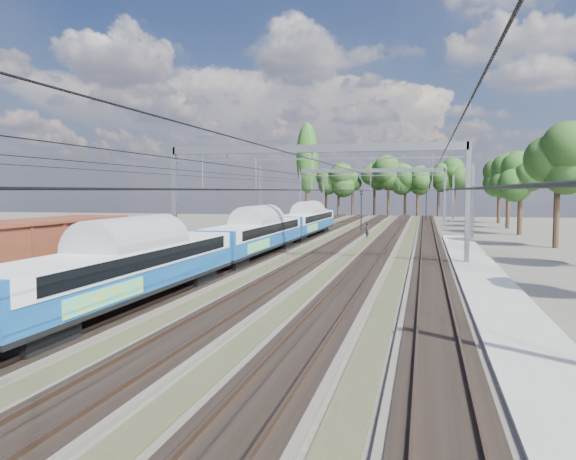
% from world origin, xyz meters
% --- Properties ---
extents(ground, '(220.00, 220.00, 0.00)m').
position_xyz_m(ground, '(0.00, 0.00, 0.00)').
color(ground, '#47423A').
rests_on(ground, ground).
extents(track_bed, '(21.00, 130.00, 0.34)m').
position_xyz_m(track_bed, '(-0.00, 45.00, 0.10)').
color(track_bed, '#47423A').
rests_on(track_bed, ground).
extents(platform, '(3.00, 70.00, 0.30)m').
position_xyz_m(platform, '(12.00, 20.00, 0.15)').
color(platform, gray).
rests_on(platform, ground).
extents(catenary, '(25.65, 130.00, 9.00)m').
position_xyz_m(catenary, '(0.33, 52.69, 6.40)').
color(catenary, gray).
rests_on(catenary, ground).
extents(tree_belt, '(38.32, 101.31, 11.75)m').
position_xyz_m(tree_belt, '(6.90, 92.60, 8.16)').
color(tree_belt, black).
rests_on(tree_belt, ground).
extents(poplar, '(4.40, 4.40, 19.04)m').
position_xyz_m(poplar, '(-14.50, 98.00, 11.89)').
color(poplar, black).
rests_on(poplar, ground).
extents(emu_train, '(2.84, 60.04, 4.15)m').
position_xyz_m(emu_train, '(-4.50, 30.07, 2.44)').
color(emu_train, black).
rests_on(emu_train, ground).
extents(freight_boxcar, '(3.18, 15.34, 3.96)m').
position_xyz_m(freight_boxcar, '(-9.00, 7.68, 2.41)').
color(freight_boxcar, black).
rests_on(freight_boxcar, ground).
extents(worker, '(0.52, 0.72, 1.84)m').
position_xyz_m(worker, '(2.09, 52.53, 0.92)').
color(worker, black).
rests_on(worker, ground).
extents(signal_near, '(0.37, 0.34, 5.67)m').
position_xyz_m(signal_near, '(0.34, 61.78, 3.59)').
color(signal_near, black).
rests_on(signal_near, ground).
extents(signal_far, '(0.40, 0.37, 6.06)m').
position_xyz_m(signal_far, '(8.76, 90.57, 3.84)').
color(signal_far, black).
rests_on(signal_far, ground).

